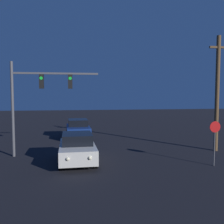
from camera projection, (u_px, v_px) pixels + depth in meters
car_near at (77, 148)px, 14.43m from camera, size 2.14×4.25×1.68m
car_far at (78, 129)px, 22.46m from camera, size 2.19×4.28×1.68m
traffic_signal_mast at (36, 93)px, 15.79m from camera, size 5.48×0.30×5.99m
stop_sign at (215, 136)px, 13.67m from camera, size 0.61×0.07×2.48m
utility_pole at (217, 92)px, 17.20m from camera, size 1.30×0.28×7.93m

